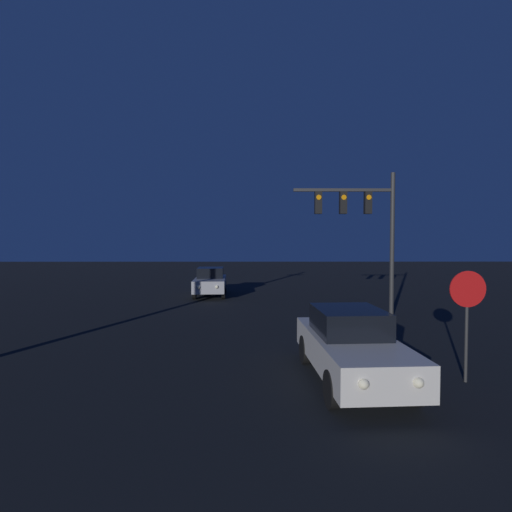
# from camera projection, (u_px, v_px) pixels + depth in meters

# --- Properties ---
(car_near) EXTENTS (1.92, 4.52, 1.58)m
(car_near) POSITION_uv_depth(u_px,v_px,m) (351.00, 345.00, 8.79)
(car_near) COLOR beige
(car_near) RESTS_ON ground_plane
(car_far) EXTENTS (1.89, 4.51, 1.58)m
(car_far) POSITION_uv_depth(u_px,v_px,m) (210.00, 281.00, 22.65)
(car_far) COLOR #99999E
(car_far) RESTS_ON ground_plane
(traffic_signal_mast) EXTENTS (4.11, 0.30, 5.86)m
(traffic_signal_mast) POSITION_uv_depth(u_px,v_px,m) (363.00, 219.00, 16.14)
(traffic_signal_mast) COLOR #2D2D2D
(traffic_signal_mast) RESTS_ON ground_plane
(stop_sign) EXTENTS (0.79, 0.07, 2.45)m
(stop_sign) POSITION_uv_depth(u_px,v_px,m) (467.00, 304.00, 8.68)
(stop_sign) COLOR #2D2D2D
(stop_sign) RESTS_ON ground_plane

